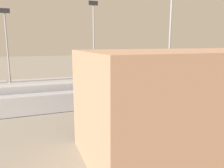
% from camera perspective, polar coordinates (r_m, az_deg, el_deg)
% --- Properties ---
extents(ground_plane, '(400.00, 400.00, 0.00)m').
position_cam_1_polar(ground_plane, '(63.80, 5.44, -2.25)').
color(ground_plane, gray).
extents(track_bed_0, '(140.00, 2.80, 0.12)m').
position_cam_1_polar(track_bed_0, '(72.68, 1.93, -0.57)').
color(track_bed_0, '#3D3833').
rests_on(track_bed_0, ground_plane).
extents(track_bed_1, '(140.00, 2.80, 0.12)m').
position_cam_1_polar(track_bed_1, '(68.19, 3.57, -1.33)').
color(track_bed_1, '#4C443D').
rests_on(track_bed_1, ground_plane).
extents(track_bed_2, '(140.00, 2.80, 0.12)m').
position_cam_1_polar(track_bed_2, '(63.79, 5.44, -2.19)').
color(track_bed_2, '#3D3833').
rests_on(track_bed_2, ground_plane).
extents(track_bed_3, '(140.00, 2.80, 0.12)m').
position_cam_1_polar(track_bed_3, '(59.48, 7.58, -3.18)').
color(track_bed_3, '#4C443D').
rests_on(track_bed_3, ground_plane).
extents(track_bed_4, '(140.00, 2.80, 0.12)m').
position_cam_1_polar(track_bed_4, '(55.29, 10.06, -4.32)').
color(track_bed_4, '#3D3833').
rests_on(track_bed_4, ground_plane).
extents(train_on_track_1, '(95.60, 3.06, 3.80)m').
position_cam_1_polar(train_on_track_1, '(72.08, 10.24, 0.75)').
color(train_on_track_1, '#A8AAB2').
rests_on(train_on_track_1, ground_plane).
extents(train_on_track_0, '(119.80, 3.00, 3.80)m').
position_cam_1_polar(train_on_track_0, '(73.66, 4.32, 1.11)').
color(train_on_track_0, '#A8AAB2').
rests_on(train_on_track_0, ground_plane).
extents(train_on_track_4, '(119.80, 3.00, 3.80)m').
position_cam_1_polar(train_on_track_4, '(53.51, 7.66, -2.59)').
color(train_on_track_4, '#A8AAB2').
rests_on(train_on_track_4, ground_plane).
extents(train_on_track_3, '(119.80, 3.06, 5.00)m').
position_cam_1_polar(train_on_track_3, '(59.78, 9.13, -0.65)').
color(train_on_track_3, '#B7BABF').
rests_on(train_on_track_3, ground_plane).
extents(light_mast_0, '(2.80, 0.70, 23.46)m').
position_cam_1_polar(light_mast_0, '(68.84, -25.75, 10.52)').
color(light_mast_0, '#9EA0A5').
rests_on(light_mast_0, ground_plane).
extents(light_mast_1, '(2.80, 0.70, 28.91)m').
position_cam_1_polar(light_mast_1, '(53.29, 15.00, 14.69)').
color(light_mast_1, '#9EA0A5').
rests_on(light_mast_1, ground_plane).
extents(light_mast_2, '(2.80, 0.70, 26.80)m').
position_cam_1_polar(light_mast_2, '(70.64, -4.79, 12.98)').
color(light_mast_2, '#9EA0A5').
rests_on(light_mast_2, ground_plane).
extents(signal_gantry, '(0.70, 25.00, 8.80)m').
position_cam_1_polar(signal_gantry, '(58.41, -4.48, 3.97)').
color(signal_gantry, '#4C4742').
rests_on(signal_gantry, ground_plane).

